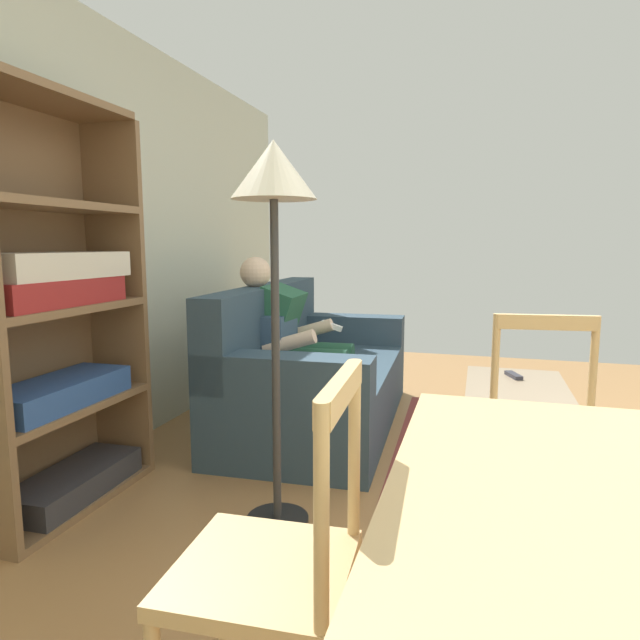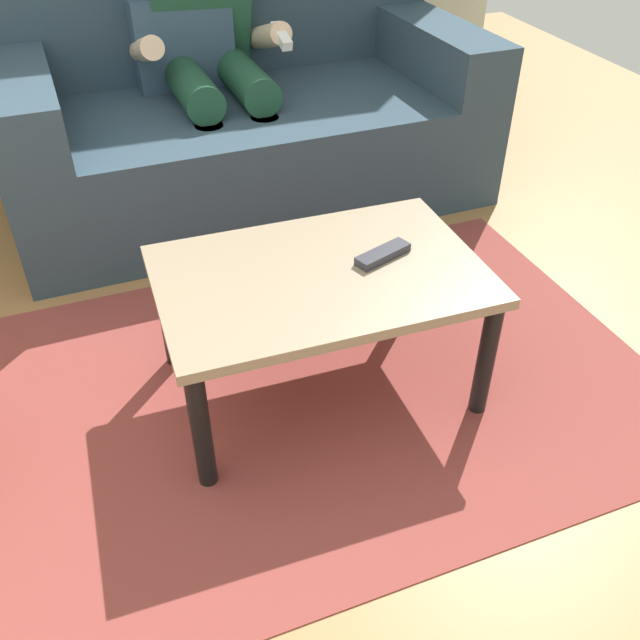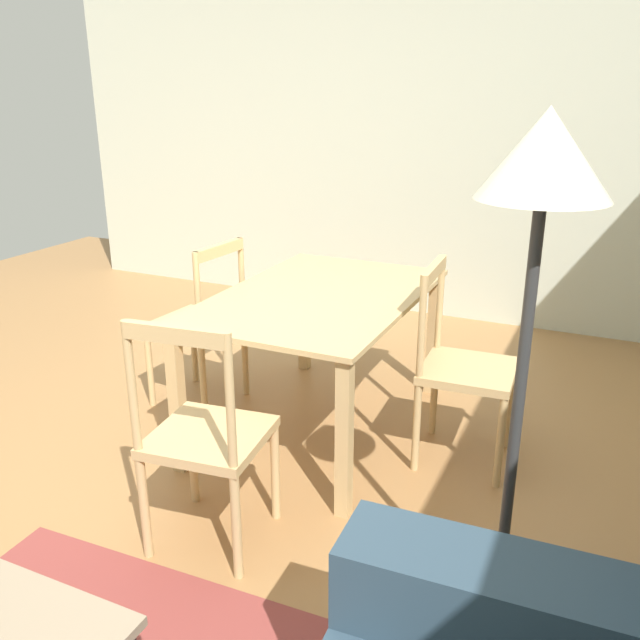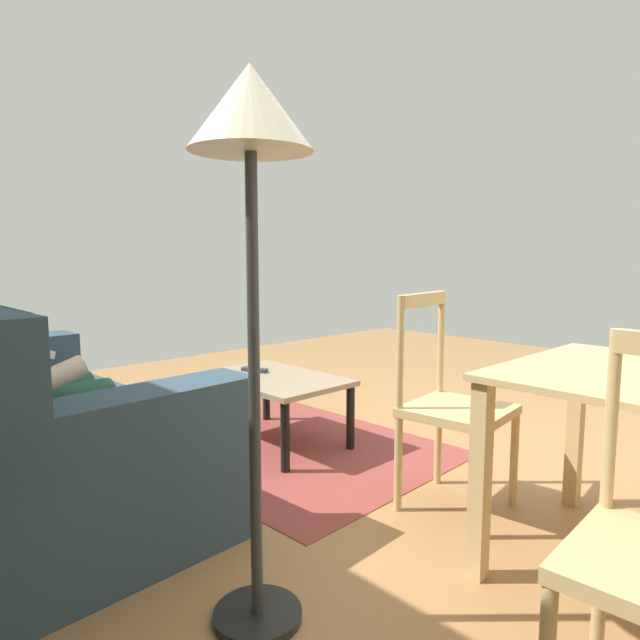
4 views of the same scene
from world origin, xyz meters
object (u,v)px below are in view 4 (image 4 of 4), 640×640
Objects in this scene: couch at (26,433)px; coffee_table at (274,385)px; tv_remote at (255,370)px; person_lounging at (9,382)px; dining_chair_facing_couch at (452,407)px; floor_lamp at (251,161)px.

couch reaches higher than coffee_table.
tv_remote is (0.07, -1.34, 0.08)m from couch.
person_lounging reaches higher than tv_remote.
couch is 11.58× the size of tv_remote.
dining_chair_facing_couch is (-1.33, -1.39, 0.12)m from couch.
couch is 1.18× the size of floor_lamp.
coffee_table is 1.21m from dining_chair_facing_couch.
couch is at bearing 46.26° from dining_chair_facing_couch.
floor_lamp is at bearing -164.42° from person_lounging.
floor_lamp reaches higher than person_lounging.
tv_remote is 2.03m from floor_lamp.
dining_chair_facing_couch is (-1.21, -0.04, 0.11)m from coffee_table.
couch is at bearing -17.92° from tv_remote.
coffee_table is at bearing 2.10° from dining_chair_facing_couch.
dining_chair_facing_couch reaches higher than couch.
dining_chair_facing_couch is 1.46m from floor_lamp.
couch is 1.69× the size of person_lounging.
coffee_table is 0.52× the size of floor_lamp.
tv_remote is (0.17, -1.41, -0.18)m from person_lounging.
person_lounging reaches higher than coffee_table.
floor_lamp is at bearing 91.27° from dining_chair_facing_couch.
tv_remote is 0.18× the size of dining_chair_facing_couch.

